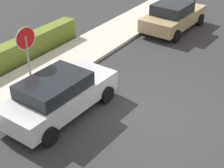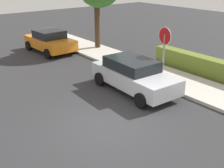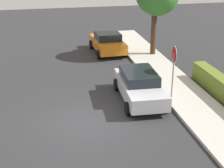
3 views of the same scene
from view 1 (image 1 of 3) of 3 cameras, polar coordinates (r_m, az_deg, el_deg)
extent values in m
plane|color=#2D2D30|center=(12.10, 7.51, -5.26)|extent=(60.00, 60.00, 0.00)
cube|color=beige|center=(14.73, -11.24, 1.72)|extent=(32.00, 2.37, 0.14)
cylinder|color=gray|center=(12.80, -13.54, 2.66)|extent=(0.08, 0.08, 2.44)
cylinder|color=white|center=(12.33, -14.18, 7.37)|extent=(0.82, 0.11, 0.82)
cylinder|color=red|center=(12.33, -14.18, 7.37)|extent=(0.77, 0.11, 0.77)
cube|color=silver|center=(11.94, -8.61, -2.14)|extent=(4.41, 1.96, 0.68)
cube|color=black|center=(11.50, -9.62, -0.18)|extent=(2.39, 1.67, 0.48)
cylinder|color=black|center=(13.55, -7.01, 0.62)|extent=(0.65, 0.24, 0.64)
cylinder|color=black|center=(12.55, -0.89, -1.75)|extent=(0.65, 0.24, 0.64)
cylinder|color=black|center=(11.92, -16.54, -5.15)|extent=(0.65, 0.24, 0.64)
cylinder|color=black|center=(10.77, -10.38, -8.55)|extent=(0.65, 0.24, 0.64)
cube|color=tan|center=(19.33, 10.20, 10.74)|extent=(4.41, 2.09, 0.68)
cube|color=black|center=(18.93, 10.03, 12.31)|extent=(2.11, 1.76, 0.56)
cylinder|color=black|center=(21.08, 9.65, 11.52)|extent=(0.65, 0.25, 0.64)
cylinder|color=black|center=(20.36, 14.43, 10.31)|extent=(0.65, 0.25, 0.64)
cylinder|color=black|center=(18.64, 5.40, 9.28)|extent=(0.65, 0.25, 0.64)
cylinder|color=black|center=(17.82, 10.65, 7.87)|extent=(0.65, 0.25, 0.64)
cube|color=olive|center=(15.73, -16.26, 4.75)|extent=(7.97, 0.69, 1.01)
camera|label=2|loc=(16.15, 39.46, 17.42)|focal=45.00mm
camera|label=3|loc=(22.45, 31.02, 27.24)|focal=55.00mm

